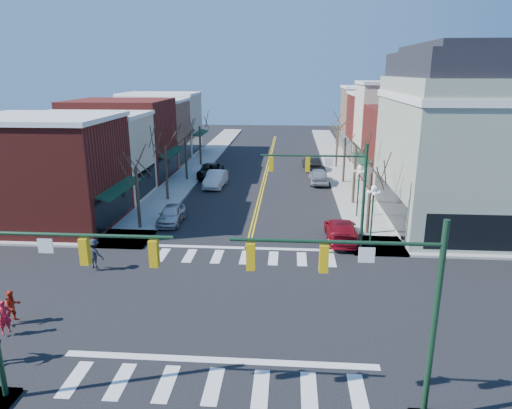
% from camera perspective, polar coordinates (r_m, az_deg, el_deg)
% --- Properties ---
extents(ground, '(160.00, 160.00, 0.00)m').
position_cam_1_polar(ground, '(23.73, -2.86, -12.47)').
color(ground, black).
rests_on(ground, ground).
extents(sidewalk_left, '(3.50, 70.00, 0.15)m').
position_cam_1_polar(sidewalk_left, '(43.70, -11.07, 0.99)').
color(sidewalk_left, '#9E9B93').
rests_on(sidewalk_left, ground).
extents(sidewalk_right, '(3.50, 70.00, 0.15)m').
position_cam_1_polar(sidewalk_right, '(42.61, 12.28, 0.52)').
color(sidewalk_right, '#9E9B93').
rests_on(sidewalk_right, ground).
extents(bldg_left_brick_a, '(10.00, 8.50, 8.00)m').
position_cam_1_polar(bldg_left_brick_a, '(37.87, -24.60, 3.55)').
color(bldg_left_brick_a, maroon).
rests_on(bldg_left_brick_a, ground).
extents(bldg_left_stucco_a, '(10.00, 7.00, 7.50)m').
position_cam_1_polar(bldg_left_stucco_a, '(44.72, -19.91, 5.49)').
color(bldg_left_stucco_a, beige).
rests_on(bldg_left_stucco_a, ground).
extents(bldg_left_brick_b, '(10.00, 9.00, 8.50)m').
position_cam_1_polar(bldg_left_brick_b, '(51.94, -16.43, 7.75)').
color(bldg_left_brick_b, maroon).
rests_on(bldg_left_brick_b, ground).
extents(bldg_left_tan, '(10.00, 7.50, 7.80)m').
position_cam_1_polar(bldg_left_tan, '(59.71, -13.67, 8.66)').
color(bldg_left_tan, '#986F54').
rests_on(bldg_left_tan, ground).
extents(bldg_left_stucco_b, '(10.00, 8.00, 8.20)m').
position_cam_1_polar(bldg_left_stucco_b, '(67.05, -11.67, 9.75)').
color(bldg_left_stucco_b, beige).
rests_on(bldg_left_stucco_b, ground).
extents(bldg_right_brick_a, '(10.00, 8.50, 8.00)m').
position_cam_1_polar(bldg_right_brick_a, '(48.67, 19.61, 6.64)').
color(bldg_right_brick_a, maroon).
rests_on(bldg_right_brick_a, ground).
extents(bldg_right_stucco, '(10.00, 7.00, 10.00)m').
position_cam_1_polar(bldg_right_stucco, '(55.98, 17.69, 9.00)').
color(bldg_right_stucco, beige).
rests_on(bldg_right_stucco, ground).
extents(bldg_right_brick_b, '(10.00, 8.00, 8.50)m').
position_cam_1_polar(bldg_right_brick_b, '(63.34, 16.12, 9.22)').
color(bldg_right_brick_b, maroon).
rests_on(bldg_right_brick_b, ground).
extents(bldg_right_tan, '(10.00, 8.00, 9.00)m').
position_cam_1_polar(bldg_right_tan, '(71.12, 14.87, 10.23)').
color(bldg_right_tan, '#986F54').
rests_on(bldg_right_tan, ground).
extents(victorian_corner, '(12.25, 14.25, 13.30)m').
position_cam_1_polar(victorian_corner, '(38.03, 25.75, 7.54)').
color(victorian_corner, gray).
rests_on(victorian_corner, ground).
extents(traffic_mast_near_left, '(6.60, 0.28, 7.20)m').
position_cam_1_polar(traffic_mast_near_left, '(16.97, -25.57, -8.70)').
color(traffic_mast_near_left, '#14331E').
rests_on(traffic_mast_near_left, ground).
extents(traffic_mast_near_right, '(6.60, 0.28, 7.20)m').
position_cam_1_polar(traffic_mast_near_right, '(15.10, 14.93, -10.69)').
color(traffic_mast_near_right, '#14331E').
rests_on(traffic_mast_near_right, ground).
extents(traffic_mast_far_right, '(6.60, 0.28, 7.20)m').
position_cam_1_polar(traffic_mast_far_right, '(28.95, 9.81, 2.69)').
color(traffic_mast_far_right, '#14331E').
rests_on(traffic_mast_far_right, ground).
extents(lamppost_corner, '(0.36, 0.36, 4.33)m').
position_cam_1_polar(lamppost_corner, '(30.82, 14.38, -0.12)').
color(lamppost_corner, '#14331E').
rests_on(lamppost_corner, ground).
extents(lamppost_midblock, '(0.36, 0.36, 4.33)m').
position_cam_1_polar(lamppost_midblock, '(37.02, 12.72, 2.73)').
color(lamppost_midblock, '#14331E').
rests_on(lamppost_midblock, ground).
extents(tree_left_a, '(0.24, 0.24, 4.76)m').
position_cam_1_polar(tree_left_a, '(34.71, -14.54, 0.71)').
color(tree_left_a, '#382B21').
rests_on(tree_left_a, ground).
extents(tree_left_b, '(0.24, 0.24, 5.04)m').
position_cam_1_polar(tree_left_b, '(42.10, -11.14, 3.83)').
color(tree_left_b, '#382B21').
rests_on(tree_left_b, ground).
extents(tree_left_c, '(0.24, 0.24, 4.55)m').
position_cam_1_polar(tree_left_c, '(49.74, -8.73, 5.56)').
color(tree_left_c, '#382B21').
rests_on(tree_left_c, ground).
extents(tree_left_d, '(0.24, 0.24, 4.90)m').
position_cam_1_polar(tree_left_d, '(57.42, -6.98, 7.24)').
color(tree_left_d, '#382B21').
rests_on(tree_left_d, ground).
extents(tree_right_a, '(0.24, 0.24, 4.62)m').
position_cam_1_polar(tree_right_a, '(33.40, 13.93, 0.01)').
color(tree_right_a, '#382B21').
rests_on(tree_right_a, ground).
extents(tree_right_b, '(0.24, 0.24, 5.18)m').
position_cam_1_polar(tree_right_b, '(40.99, 12.19, 3.53)').
color(tree_right_b, '#382B21').
rests_on(tree_right_b, ground).
extents(tree_right_c, '(0.24, 0.24, 4.83)m').
position_cam_1_polar(tree_right_c, '(48.80, 10.96, 5.41)').
color(tree_right_c, '#382B21').
rests_on(tree_right_c, ground).
extents(tree_right_d, '(0.24, 0.24, 4.97)m').
position_cam_1_polar(tree_right_d, '(56.62, 10.08, 7.02)').
color(tree_right_d, '#382B21').
rests_on(tree_right_d, ground).
extents(car_left_near, '(1.77, 4.21, 1.42)m').
position_cam_1_polar(car_left_near, '(36.06, -10.55, -1.22)').
color(car_left_near, '#B8B7BC').
rests_on(car_left_near, ground).
extents(car_left_mid, '(2.00, 5.02, 1.63)m').
position_cam_1_polar(car_left_mid, '(46.85, -5.06, 3.20)').
color(car_left_mid, silver).
rests_on(car_left_mid, ground).
extents(car_left_far, '(2.65, 5.49, 1.51)m').
position_cam_1_polar(car_left_far, '(51.05, -5.71, 4.21)').
color(car_left_far, black).
rests_on(car_left_far, ground).
extents(car_right_near, '(2.22, 5.31, 1.53)m').
position_cam_1_polar(car_right_near, '(32.36, 10.61, -3.17)').
color(car_right_near, maroon).
rests_on(car_right_near, ground).
extents(car_right_mid, '(2.07, 4.90, 1.65)m').
position_cam_1_polar(car_right_mid, '(48.48, 7.83, 3.57)').
color(car_right_mid, '#B6B5BB').
rests_on(car_right_mid, ground).
extents(car_right_far, '(2.22, 4.84, 1.54)m').
position_cam_1_polar(car_right_far, '(55.13, 6.96, 5.09)').
color(car_right_far, black).
rests_on(car_right_far, ground).
extents(pedestrian_red_a, '(0.65, 0.67, 1.55)m').
position_cam_1_polar(pedestrian_red_a, '(23.67, -28.94, -12.22)').
color(pedestrian_red_a, red).
rests_on(pedestrian_red_a, sidewalk_left).
extents(pedestrian_red_b, '(0.91, 0.96, 1.57)m').
position_cam_1_polar(pedestrian_red_b, '(24.46, -28.14, -11.16)').
color(pedestrian_red_b, red).
rests_on(pedestrian_red_b, sidewalk_left).
extents(pedestrian_dark_b, '(1.31, 0.96, 1.83)m').
position_cam_1_polar(pedestrian_dark_b, '(28.71, -19.58, -5.81)').
color(pedestrian_dark_b, '#22222A').
rests_on(pedestrian_dark_b, sidewalk_left).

